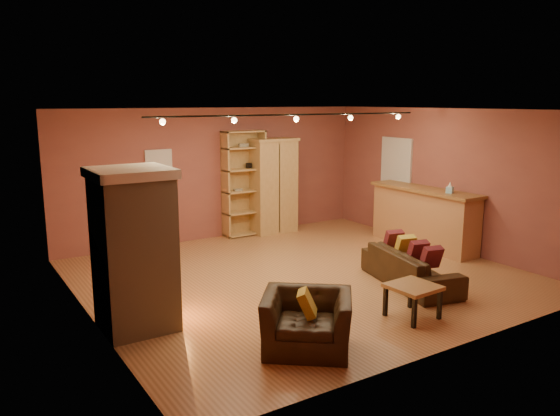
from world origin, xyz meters
TOP-DOWN VIEW (x-y plane):
  - floor at (0.00, 0.00)m, footprint 7.00×7.00m
  - ceiling at (0.00, 0.00)m, footprint 7.00×7.00m
  - back_wall at (0.00, 3.25)m, footprint 7.00×0.02m
  - left_wall at (-3.50, 0.00)m, footprint 0.02×6.50m
  - right_wall at (3.50, 0.00)m, footprint 0.02×6.50m
  - fireplace at (-3.04, -0.60)m, footprint 1.01×0.98m
  - back_window at (-1.30, 3.23)m, footprint 0.56×0.04m
  - bookcase at (0.56, 3.13)m, footprint 0.95×0.37m
  - armoire at (1.26, 2.98)m, footprint 1.05×0.60m
  - bar_counter at (3.20, 0.27)m, footprint 0.67×2.53m
  - tissue_box at (3.15, -0.39)m, footprint 0.15×0.15m
  - right_window at (3.47, 1.40)m, footprint 0.05×0.90m
  - loveseat at (1.24, -1.30)m, footprint 0.99×2.03m
  - armchair at (-1.52, -2.31)m, footprint 1.25×1.19m
  - coffee_table at (0.26, -2.30)m, footprint 0.65×0.65m
  - track_rail at (0.00, 0.20)m, footprint 5.20×0.09m

SIDE VIEW (x-z plane):
  - floor at x=0.00m, z-range 0.00..0.00m
  - loveseat at x=1.24m, z-range 0.00..0.79m
  - coffee_table at x=0.26m, z-range 0.17..0.63m
  - armchair at x=-1.52m, z-range 0.00..0.92m
  - bar_counter at x=3.20m, z-range 0.01..1.22m
  - fireplace at x=-3.04m, z-range 0.00..2.12m
  - armoire at x=1.26m, z-range 0.01..2.13m
  - bookcase at x=0.56m, z-range 0.02..2.33m
  - tissue_box at x=3.15m, z-range 1.19..1.40m
  - back_wall at x=0.00m, z-range 0.00..2.80m
  - left_wall at x=-3.50m, z-range 0.00..2.80m
  - right_wall at x=3.50m, z-range 0.00..2.80m
  - back_window at x=-1.30m, z-range 1.12..1.98m
  - right_window at x=3.47m, z-range 1.15..2.15m
  - track_rail at x=0.00m, z-range 2.62..2.75m
  - ceiling at x=0.00m, z-range 2.80..2.80m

